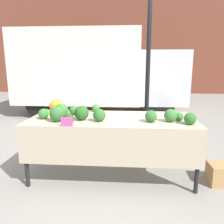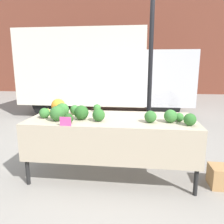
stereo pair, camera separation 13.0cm
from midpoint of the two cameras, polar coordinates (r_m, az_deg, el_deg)
name	(u,v)px [view 2 (the right image)]	position (r m, az deg, el deg)	size (l,w,h in m)	color
ground_plane	(112,173)	(3.19, 1.22, -15.70)	(40.00, 40.00, 0.00)	gray
building_facade	(133,27)	(12.39, 5.91, 21.22)	(16.00, 0.60, 6.93)	brown
tent_pole	(150,78)	(3.60, 10.92, 8.81)	(0.07, 0.07, 2.59)	black
parked_truck	(102,70)	(6.92, -2.05, 10.86)	(4.96, 2.10, 2.47)	silver
market_table	(111,126)	(2.86, 1.15, -3.57)	(2.17, 0.93, 0.80)	tan
orange_cauliflower	(58,106)	(3.30, -12.77, 1.61)	(0.20, 0.20, 0.20)	orange
romanesco_head	(48,111)	(3.18, -15.23, 0.16)	(0.12, 0.12, 0.10)	#93B238
broccoli_head_0	(81,113)	(2.81, -6.69, -0.15)	(0.18, 0.18, 0.18)	#285B23
broccoli_head_1	(99,115)	(2.72, -2.13, -0.79)	(0.16, 0.16, 0.16)	#2D6628
broccoli_head_2	(62,110)	(3.03, -11.65, 0.60)	(0.18, 0.18, 0.18)	#387533
broccoli_head_3	(68,118)	(2.66, -9.94, -1.67)	(0.12, 0.12, 0.12)	#23511E
broccoli_head_4	(57,113)	(2.80, -12.82, -0.38)	(0.19, 0.19, 0.19)	#336B2D
broccoli_head_5	(44,113)	(2.99, -16.05, -0.28)	(0.13, 0.13, 0.13)	#387533
broccoli_head_6	(97,108)	(3.28, -2.79, 1.06)	(0.11, 0.11, 0.11)	#387533
broccoli_head_7	(150,117)	(2.70, 11.38, -1.22)	(0.15, 0.15, 0.15)	#336B2D
broccoli_head_8	(75,110)	(3.12, -8.52, 0.57)	(0.13, 0.13, 0.13)	#387533
broccoli_head_9	(190,120)	(2.70, 21.00, -1.85)	(0.14, 0.14, 0.14)	#2D6628
broccoli_head_10	(170,116)	(2.76, 16.35, -1.04)	(0.16, 0.16, 0.16)	#387533
broccoli_head_11	(179,117)	(2.84, 18.43, -1.32)	(0.11, 0.11, 0.11)	#387533
price_sign	(65,121)	(2.55, -10.64, -2.45)	(0.13, 0.01, 0.11)	#EF4793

